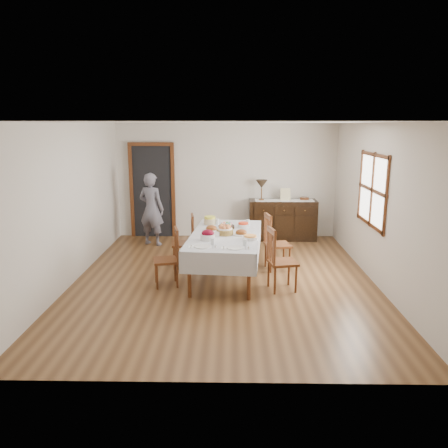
{
  "coord_description": "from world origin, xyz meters",
  "views": [
    {
      "loc": [
        0.13,
        -6.97,
        2.57
      ],
      "look_at": [
        0.0,
        0.1,
        0.95
      ],
      "focal_mm": 35.0,
      "sensor_mm": 36.0,
      "label": 1
    }
  ],
  "objects_px": {
    "chair_right_far": "(275,242)",
    "table_lamp": "(262,185)",
    "chair_left_far": "(186,241)",
    "chair_left_near": "(169,257)",
    "person": "(151,207)",
    "sideboard": "(282,220)",
    "dining_table": "(226,239)",
    "chair_right_near": "(279,259)"
  },
  "relations": [
    {
      "from": "chair_left_far",
      "to": "sideboard",
      "type": "distance_m",
      "value": 2.82
    },
    {
      "from": "person",
      "to": "chair_right_near",
      "type": "bearing_deg",
      "value": 153.33
    },
    {
      "from": "chair_left_far",
      "to": "dining_table",
      "type": "bearing_deg",
      "value": 44.34
    },
    {
      "from": "table_lamp",
      "to": "chair_left_far",
      "type": "bearing_deg",
      "value": -127.48
    },
    {
      "from": "dining_table",
      "to": "chair_left_near",
      "type": "bearing_deg",
      "value": -151.75
    },
    {
      "from": "dining_table",
      "to": "chair_right_far",
      "type": "height_order",
      "value": "chair_right_far"
    },
    {
      "from": "chair_right_near",
      "to": "table_lamp",
      "type": "bearing_deg",
      "value": -10.25
    },
    {
      "from": "chair_left_far",
      "to": "chair_right_far",
      "type": "bearing_deg",
      "value": 77.52
    },
    {
      "from": "chair_left_near",
      "to": "sideboard",
      "type": "bearing_deg",
      "value": 130.57
    },
    {
      "from": "chair_right_far",
      "to": "person",
      "type": "relative_size",
      "value": 0.61
    },
    {
      "from": "dining_table",
      "to": "chair_right_near",
      "type": "xyz_separation_m",
      "value": [
        0.85,
        -0.56,
        -0.16
      ]
    },
    {
      "from": "chair_right_far",
      "to": "sideboard",
      "type": "xyz_separation_m",
      "value": [
        0.37,
        2.13,
        -0.06
      ]
    },
    {
      "from": "chair_right_far",
      "to": "table_lamp",
      "type": "height_order",
      "value": "table_lamp"
    },
    {
      "from": "person",
      "to": "sideboard",
      "type": "bearing_deg",
      "value": -150.04
    },
    {
      "from": "dining_table",
      "to": "chair_left_near",
      "type": "xyz_separation_m",
      "value": [
        -0.91,
        -0.39,
        -0.2
      ]
    },
    {
      "from": "person",
      "to": "table_lamp",
      "type": "bearing_deg",
      "value": -148.89
    },
    {
      "from": "sideboard",
      "to": "table_lamp",
      "type": "height_order",
      "value": "table_lamp"
    },
    {
      "from": "chair_left_far",
      "to": "chair_right_near",
      "type": "xyz_separation_m",
      "value": [
        1.59,
        -1.14,
        0.02
      ]
    },
    {
      "from": "dining_table",
      "to": "sideboard",
      "type": "distance_m",
      "value": 2.87
    },
    {
      "from": "dining_table",
      "to": "chair_right_far",
      "type": "distance_m",
      "value": 1.0
    },
    {
      "from": "chair_left_far",
      "to": "person",
      "type": "bearing_deg",
      "value": -157.03
    },
    {
      "from": "chair_left_near",
      "to": "sideboard",
      "type": "xyz_separation_m",
      "value": [
        2.16,
        2.96,
        -0.03
      ]
    },
    {
      "from": "person",
      "to": "dining_table",
      "type": "bearing_deg",
      "value": 148.23
    },
    {
      "from": "chair_left_near",
      "to": "sideboard",
      "type": "distance_m",
      "value": 3.67
    },
    {
      "from": "chair_left_far",
      "to": "table_lamp",
      "type": "xyz_separation_m",
      "value": [
        1.5,
        1.96,
        0.77
      ]
    },
    {
      "from": "dining_table",
      "to": "chair_left_far",
      "type": "distance_m",
      "value": 0.96
    },
    {
      "from": "chair_left_far",
      "to": "table_lamp",
      "type": "relative_size",
      "value": 2.11
    },
    {
      "from": "chair_left_far",
      "to": "table_lamp",
      "type": "bearing_deg",
      "value": 134.81
    },
    {
      "from": "sideboard",
      "to": "person",
      "type": "bearing_deg",
      "value": -170.14
    },
    {
      "from": "chair_right_near",
      "to": "chair_right_far",
      "type": "distance_m",
      "value": 1.01
    },
    {
      "from": "chair_left_near",
      "to": "person",
      "type": "relative_size",
      "value": 0.57
    },
    {
      "from": "chair_left_far",
      "to": "person",
      "type": "relative_size",
      "value": 0.58
    },
    {
      "from": "chair_right_near",
      "to": "sideboard",
      "type": "relative_size",
      "value": 0.67
    },
    {
      "from": "chair_left_far",
      "to": "chair_right_near",
      "type": "distance_m",
      "value": 1.96
    },
    {
      "from": "person",
      "to": "table_lamp",
      "type": "distance_m",
      "value": 2.47
    },
    {
      "from": "dining_table",
      "to": "table_lamp",
      "type": "xyz_separation_m",
      "value": [
        0.76,
        2.54,
        0.58
      ]
    },
    {
      "from": "chair_right_near",
      "to": "person",
      "type": "bearing_deg",
      "value": 31.34
    },
    {
      "from": "chair_right_near",
      "to": "sideboard",
      "type": "height_order",
      "value": "chair_right_near"
    },
    {
      "from": "chair_right_near",
      "to": "sideboard",
      "type": "distance_m",
      "value": 3.17
    },
    {
      "from": "chair_right_near",
      "to": "table_lamp",
      "type": "distance_m",
      "value": 3.19
    },
    {
      "from": "chair_left_far",
      "to": "chair_right_far",
      "type": "distance_m",
      "value": 1.63
    },
    {
      "from": "sideboard",
      "to": "table_lamp",
      "type": "relative_size",
      "value": 3.28
    }
  ]
}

